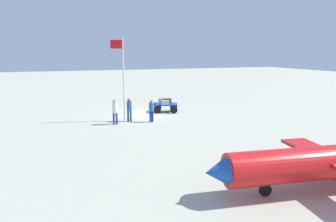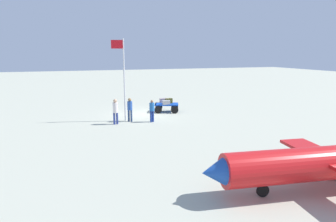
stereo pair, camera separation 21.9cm
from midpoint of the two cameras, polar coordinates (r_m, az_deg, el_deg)
name	(u,v)px [view 1 (the left image)]	position (r m, az deg, el deg)	size (l,w,h in m)	color
ground_plane	(142,114)	(23.74, -5.21, -0.61)	(120.00, 120.00, 0.00)	#AEB09B
luggage_cart	(165,106)	(24.42, -0.77, 0.96)	(2.27, 1.90, 0.70)	#0F40B4
suitcase_dark	(163,100)	(24.99, -1.30, 2.07)	(0.65, 0.35, 0.35)	gray
suitcase_olive	(168,101)	(24.55, -0.32, 1.96)	(0.62, 0.37, 0.40)	#3C3B14
suitcase_tan	(165,102)	(23.97, -0.79, 1.66)	(0.64, 0.41, 0.33)	#959597
worker_lead	(115,110)	(20.45, -10.49, 0.27)	(0.39, 0.39, 1.76)	navy
worker_trailing	(151,109)	(20.87, -3.51, 0.36)	(0.48, 0.48, 1.58)	navy
worker_supervisor	(129,108)	(21.13, -7.77, 0.61)	(0.48, 0.48, 1.69)	navy
airplane_near	(326,162)	(11.96, 27.62, -8.70)	(8.86, 4.77, 2.83)	red
flagpole	(122,74)	(21.06, -9.10, 7.05)	(0.88, 0.21, 5.79)	silver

